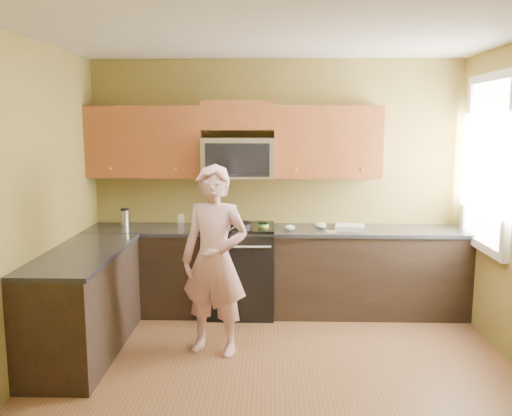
{
  "coord_description": "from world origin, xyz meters",
  "views": [
    {
      "loc": [
        -0.06,
        -3.88,
        2.02
      ],
      "look_at": [
        -0.2,
        1.3,
        1.2
      ],
      "focal_mm": 37.69,
      "sensor_mm": 36.0,
      "label": 1
    }
  ],
  "objects_px": {
    "frying_pan": "(239,229)",
    "butter_tub": "(263,229)",
    "microwave": "(238,177)",
    "woman": "(215,260)",
    "travel_mug": "(125,225)",
    "stove": "(238,269)"
  },
  "relations": [
    {
      "from": "frying_pan",
      "to": "butter_tub",
      "type": "height_order",
      "value": "frying_pan"
    },
    {
      "from": "microwave",
      "to": "butter_tub",
      "type": "xyz_separation_m",
      "value": [
        0.27,
        -0.17,
        -0.53
      ]
    },
    {
      "from": "frying_pan",
      "to": "woman",
      "type": "bearing_deg",
      "value": -82.76
    },
    {
      "from": "butter_tub",
      "to": "travel_mug",
      "type": "relative_size",
      "value": 0.61
    },
    {
      "from": "stove",
      "to": "butter_tub",
      "type": "bearing_deg",
      "value": -9.44
    },
    {
      "from": "woman",
      "to": "butter_tub",
      "type": "relative_size",
      "value": 14.88
    },
    {
      "from": "stove",
      "to": "travel_mug",
      "type": "distance_m",
      "value": 1.33
    },
    {
      "from": "woman",
      "to": "travel_mug",
      "type": "xyz_separation_m",
      "value": [
        -1.1,
        1.17,
        0.08
      ]
    },
    {
      "from": "microwave",
      "to": "frying_pan",
      "type": "height_order",
      "value": "microwave"
    },
    {
      "from": "microwave",
      "to": "travel_mug",
      "type": "distance_m",
      "value": 1.35
    },
    {
      "from": "frying_pan",
      "to": "butter_tub",
      "type": "distance_m",
      "value": 0.28
    },
    {
      "from": "frying_pan",
      "to": "travel_mug",
      "type": "distance_m",
      "value": 1.3
    },
    {
      "from": "microwave",
      "to": "travel_mug",
      "type": "xyz_separation_m",
      "value": [
        -1.24,
        0.03,
        -0.53
      ]
    },
    {
      "from": "microwave",
      "to": "woman",
      "type": "height_order",
      "value": "woman"
    },
    {
      "from": "butter_tub",
      "to": "travel_mug",
      "type": "distance_m",
      "value": 1.53
    },
    {
      "from": "butter_tub",
      "to": "travel_mug",
      "type": "xyz_separation_m",
      "value": [
        -1.51,
        0.2,
        -0.0
      ]
    },
    {
      "from": "stove",
      "to": "frying_pan",
      "type": "bearing_deg",
      "value": -83.28
    },
    {
      "from": "stove",
      "to": "woman",
      "type": "xyz_separation_m",
      "value": [
        -0.14,
        -1.01,
        0.36
      ]
    },
    {
      "from": "travel_mug",
      "to": "microwave",
      "type": "bearing_deg",
      "value": -1.35
    },
    {
      "from": "frying_pan",
      "to": "travel_mug",
      "type": "height_order",
      "value": "travel_mug"
    },
    {
      "from": "stove",
      "to": "frying_pan",
      "type": "distance_m",
      "value": 0.5
    },
    {
      "from": "stove",
      "to": "frying_pan",
      "type": "relative_size",
      "value": 2.02
    }
  ]
}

